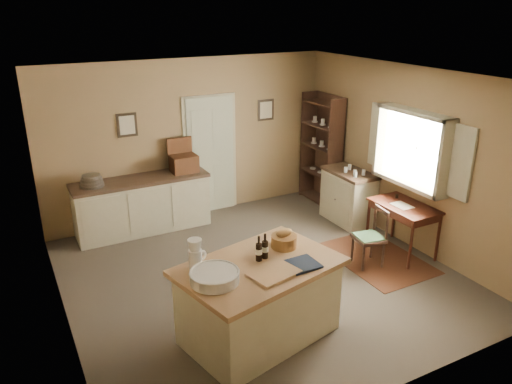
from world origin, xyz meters
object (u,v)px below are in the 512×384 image
work_island (258,299)px  desk_chair (369,238)px  sideboard (143,203)px  writing_desk (404,211)px  right_cabinet (348,196)px  shelving_unit (323,150)px

work_island → desk_chair: 2.27m
work_island → sideboard: bearing=82.9°
sideboard → work_island: bearing=-84.2°
work_island → writing_desk: (2.84, 0.78, 0.19)m
right_cabinet → shelving_unit: (0.15, 0.99, 0.54)m
writing_desk → right_cabinet: 1.31m
right_cabinet → writing_desk: bearing=-90.0°
shelving_unit → writing_desk: bearing=-93.8°
shelving_unit → sideboard: bearing=175.2°
writing_desk → shelving_unit: (0.15, 2.28, 0.33)m
shelving_unit → work_island: bearing=-134.3°
writing_desk → right_cabinet: size_ratio=1.00×
sideboard → right_cabinet: size_ratio=2.19×
sideboard → right_cabinet: bearing=-21.8°
work_island → writing_desk: work_island is taller
sideboard → writing_desk: bearing=-38.9°
writing_desk → shelving_unit: 2.31m
right_cabinet → shelving_unit: bearing=81.2°
work_island → desk_chair: bearing=5.6°
writing_desk → shelving_unit: bearing=86.2°
work_island → sideboard: size_ratio=0.88×
desk_chair → shelving_unit: 2.56m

